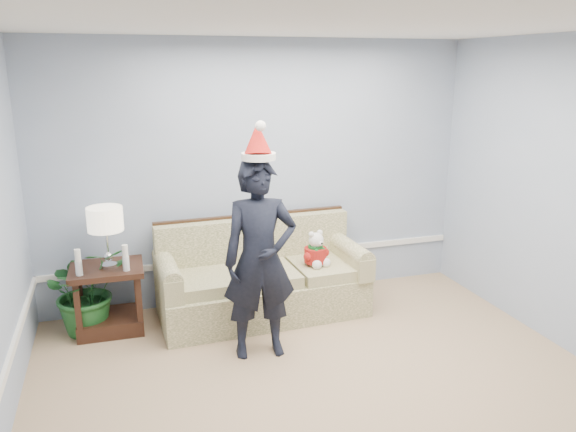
{
  "coord_description": "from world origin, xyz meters",
  "views": [
    {
      "loc": [
        -1.45,
        -3.02,
        2.44
      ],
      "look_at": [
        0.01,
        1.55,
        1.14
      ],
      "focal_mm": 35.0,
      "sensor_mm": 36.0,
      "label": 1
    }
  ],
  "objects_px": {
    "houseplant": "(87,289)",
    "teddy_bear": "(316,253)",
    "sofa": "(261,281)",
    "side_table": "(110,305)",
    "man": "(260,260)",
    "table_lamp": "(105,222)"
  },
  "relations": [
    {
      "from": "man",
      "to": "sofa",
      "type": "bearing_deg",
      "value": 79.01
    },
    {
      "from": "man",
      "to": "houseplant",
      "type": "bearing_deg",
      "value": 152.47
    },
    {
      "from": "sofa",
      "to": "houseplant",
      "type": "relative_size",
      "value": 2.45
    },
    {
      "from": "sofa",
      "to": "side_table",
      "type": "relative_size",
      "value": 3.07
    },
    {
      "from": "side_table",
      "to": "teddy_bear",
      "type": "xyz_separation_m",
      "value": [
        1.99,
        -0.2,
        0.38
      ]
    },
    {
      "from": "houseplant",
      "to": "sofa",
      "type": "bearing_deg",
      "value": -2.9
    },
    {
      "from": "sofa",
      "to": "teddy_bear",
      "type": "relative_size",
      "value": 5.61
    },
    {
      "from": "sofa",
      "to": "side_table",
      "type": "xyz_separation_m",
      "value": [
        -1.46,
        0.05,
        -0.09
      ]
    },
    {
      "from": "sofa",
      "to": "houseplant",
      "type": "height_order",
      "value": "sofa"
    },
    {
      "from": "table_lamp",
      "to": "man",
      "type": "distance_m",
      "value": 1.5
    },
    {
      "from": "houseplant",
      "to": "man",
      "type": "xyz_separation_m",
      "value": [
        1.43,
        -0.88,
        0.44
      ]
    },
    {
      "from": "table_lamp",
      "to": "teddy_bear",
      "type": "relative_size",
      "value": 1.55
    },
    {
      "from": "houseplant",
      "to": "teddy_bear",
      "type": "xyz_separation_m",
      "value": [
        2.17,
        -0.24,
        0.21
      ]
    },
    {
      "from": "table_lamp",
      "to": "man",
      "type": "relative_size",
      "value": 0.33
    },
    {
      "from": "side_table",
      "to": "sofa",
      "type": "bearing_deg",
      "value": -1.85
    },
    {
      "from": "houseplant",
      "to": "man",
      "type": "bearing_deg",
      "value": -31.68
    },
    {
      "from": "side_table",
      "to": "teddy_bear",
      "type": "height_order",
      "value": "teddy_bear"
    },
    {
      "from": "table_lamp",
      "to": "man",
      "type": "bearing_deg",
      "value": -34.59
    },
    {
      "from": "sofa",
      "to": "man",
      "type": "distance_m",
      "value": 0.98
    },
    {
      "from": "side_table",
      "to": "houseplant",
      "type": "height_order",
      "value": "houseplant"
    },
    {
      "from": "sofa",
      "to": "houseplant",
      "type": "xyz_separation_m",
      "value": [
        -1.65,
        0.08,
        0.08
      ]
    },
    {
      "from": "houseplant",
      "to": "man",
      "type": "height_order",
      "value": "man"
    }
  ]
}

